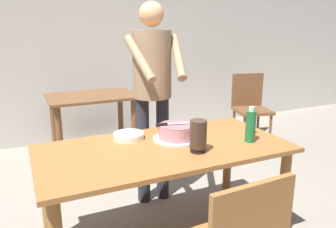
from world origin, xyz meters
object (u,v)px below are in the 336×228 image
(person_cutting_cake, at_px, (153,82))
(background_chair_0, at_px, (250,105))
(plate_stack, at_px, (129,136))
(background_table, at_px, (92,108))
(cake_knife, at_px, (167,124))
(wine_glass_near, at_px, (251,120))
(hurricane_lamp, at_px, (198,136))
(water_bottle, at_px, (251,126))
(main_dining_table, at_px, (165,162))
(cake_on_platter, at_px, (177,132))

(person_cutting_cake, xyz_separation_m, background_chair_0, (1.82, 0.96, -0.58))
(background_chair_0, bearing_deg, person_cutting_cake, -152.05)
(plate_stack, height_order, background_table, plate_stack)
(background_table, distance_m, background_chair_0, 2.09)
(cake_knife, height_order, wine_glass_near, wine_glass_near)
(cake_knife, xyz_separation_m, hurricane_lamp, (0.09, -0.29, -0.01))
(plate_stack, distance_m, background_table, 1.69)
(water_bottle, bearing_deg, person_cutting_cake, 117.51)
(main_dining_table, distance_m, cake_on_platter, 0.23)
(wine_glass_near, height_order, person_cutting_cake, person_cutting_cake)
(wine_glass_near, distance_m, hurricane_lamp, 0.57)
(main_dining_table, xyz_separation_m, hurricane_lamp, (0.15, -0.18, 0.22))
(water_bottle, xyz_separation_m, background_table, (-0.66, 2.10, -0.29))
(hurricane_lamp, bearing_deg, cake_on_platter, 93.50)
(cake_knife, height_order, person_cutting_cake, person_cutting_cake)
(main_dining_table, relative_size, cake_on_platter, 4.90)
(person_cutting_cake, height_order, background_chair_0, person_cutting_cake)
(wine_glass_near, distance_m, background_table, 2.11)
(person_cutting_cake, bearing_deg, hurricane_lamp, -91.24)
(cake_on_platter, relative_size, background_chair_0, 0.38)
(cake_on_platter, relative_size, wine_glass_near, 2.36)
(water_bottle, relative_size, background_table, 0.25)
(wine_glass_near, xyz_separation_m, background_chair_0, (1.28, 1.60, -0.36))
(wine_glass_near, relative_size, background_chair_0, 0.16)
(background_chair_0, bearing_deg, cake_on_platter, -141.06)
(cake_on_platter, relative_size, cake_knife, 1.27)
(plate_stack, height_order, hurricane_lamp, hurricane_lamp)
(cake_knife, height_order, water_bottle, water_bottle)
(main_dining_table, distance_m, water_bottle, 0.64)
(water_bottle, distance_m, hurricane_lamp, 0.43)
(background_chair_0, bearing_deg, water_bottle, -128.82)
(hurricane_lamp, bearing_deg, background_chair_0, 43.94)
(plate_stack, bearing_deg, hurricane_lamp, -53.46)
(water_bottle, bearing_deg, plate_stack, 150.93)
(cake_on_platter, bearing_deg, background_table, 96.59)
(cake_knife, height_order, plate_stack, cake_knife)
(cake_knife, xyz_separation_m, wine_glass_near, (0.64, -0.12, -0.01))
(wine_glass_near, xyz_separation_m, background_table, (-0.78, 1.95, -0.28))
(background_table, bearing_deg, person_cutting_cake, -79.33)
(cake_knife, bearing_deg, wine_glass_near, -10.63)
(hurricane_lamp, relative_size, background_chair_0, 0.23)
(main_dining_table, distance_m, hurricane_lamp, 0.32)
(plate_stack, xyz_separation_m, person_cutting_cake, (0.34, 0.37, 0.31))
(hurricane_lamp, relative_size, background_table, 0.21)
(main_dining_table, bearing_deg, cake_knife, 58.88)
(cake_on_platter, distance_m, cake_knife, 0.10)
(water_bottle, xyz_separation_m, hurricane_lamp, (-0.43, -0.02, -0.01))
(hurricane_lamp, height_order, background_table, hurricane_lamp)
(cake_on_platter, height_order, person_cutting_cake, person_cutting_cake)
(wine_glass_near, bearing_deg, person_cutting_cake, 129.90)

